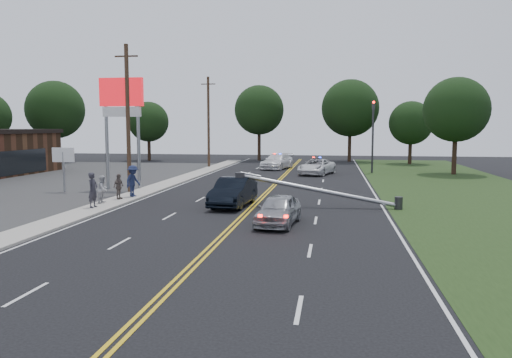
% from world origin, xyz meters
% --- Properties ---
extents(ground, '(120.00, 120.00, 0.00)m').
position_xyz_m(ground, '(0.00, 0.00, 0.00)').
color(ground, black).
rests_on(ground, ground).
extents(sidewalk, '(1.80, 70.00, 0.12)m').
position_xyz_m(sidewalk, '(-8.40, 10.00, 0.06)').
color(sidewalk, '#A39E93').
rests_on(sidewalk, ground).
extents(grass_verge, '(12.00, 80.00, 0.01)m').
position_xyz_m(grass_verge, '(13.50, 10.00, 0.01)').
color(grass_verge, '#1F3314').
rests_on(grass_verge, ground).
extents(centerline_yellow, '(0.36, 80.00, 0.00)m').
position_xyz_m(centerline_yellow, '(0.00, 10.00, 0.01)').
color(centerline_yellow, gold).
rests_on(centerline_yellow, ground).
extents(pylon_sign, '(3.20, 0.35, 8.00)m').
position_xyz_m(pylon_sign, '(-10.50, 14.00, 6.00)').
color(pylon_sign, gray).
rests_on(pylon_sign, ground).
extents(small_sign, '(1.60, 0.14, 3.10)m').
position_xyz_m(small_sign, '(-14.00, 12.00, 2.33)').
color(small_sign, gray).
rests_on(small_sign, ground).
extents(traffic_signal, '(0.28, 0.41, 7.05)m').
position_xyz_m(traffic_signal, '(8.30, 30.00, 4.21)').
color(traffic_signal, '#2D2D30').
rests_on(traffic_signal, ground).
extents(fallen_streetlight, '(9.36, 0.44, 1.91)m').
position_xyz_m(fallen_streetlight, '(4.19, 8.00, 0.92)').
color(fallen_streetlight, '#2D2D30').
rests_on(fallen_streetlight, ground).
extents(utility_pole_mid, '(1.60, 0.28, 10.00)m').
position_xyz_m(utility_pole_mid, '(-9.20, 12.00, 5.08)').
color(utility_pole_mid, '#382619').
rests_on(utility_pole_mid, ground).
extents(utility_pole_far, '(1.60, 0.28, 10.00)m').
position_xyz_m(utility_pole_far, '(-9.20, 34.00, 5.08)').
color(utility_pole_far, '#382619').
rests_on(utility_pole_far, ground).
extents(tree_4, '(7.31, 7.31, 10.36)m').
position_xyz_m(tree_4, '(-30.63, 39.39, 6.70)').
color(tree_4, black).
rests_on(tree_4, ground).
extents(tree_5, '(5.35, 5.35, 7.87)m').
position_xyz_m(tree_5, '(-19.99, 44.07, 5.19)').
color(tree_5, black).
rests_on(tree_5, ground).
extents(tree_6, '(6.63, 6.63, 10.09)m').
position_xyz_m(tree_6, '(-5.41, 46.73, 6.76)').
color(tree_6, black).
rests_on(tree_6, ground).
extents(tree_7, '(7.40, 7.40, 10.65)m').
position_xyz_m(tree_7, '(6.60, 46.27, 6.94)').
color(tree_7, black).
rests_on(tree_7, ground).
extents(tree_8, '(5.27, 5.27, 7.64)m').
position_xyz_m(tree_8, '(13.77, 42.90, 4.98)').
color(tree_8, black).
rests_on(tree_8, ground).
extents(tree_9, '(6.12, 6.12, 9.20)m').
position_xyz_m(tree_9, '(15.93, 29.78, 6.13)').
color(tree_9, black).
rests_on(tree_9, ground).
extents(crashed_sedan, '(2.08, 5.08, 1.64)m').
position_xyz_m(crashed_sedan, '(-1.13, 7.73, 0.82)').
color(crashed_sedan, black).
rests_on(crashed_sedan, ground).
extents(waiting_sedan, '(2.11, 4.27, 1.40)m').
position_xyz_m(waiting_sedan, '(2.01, 2.70, 0.70)').
color(waiting_sedan, '#96989E').
rests_on(waiting_sedan, ground).
extents(emergency_a, '(3.87, 5.80, 1.48)m').
position_xyz_m(emergency_a, '(2.96, 27.55, 0.74)').
color(emergency_a, white).
rests_on(emergency_a, ground).
extents(emergency_b, '(3.58, 6.01, 1.63)m').
position_xyz_m(emergency_b, '(-1.45, 33.29, 0.82)').
color(emergency_b, white).
rests_on(emergency_b, ground).
extents(bystander_a, '(0.53, 0.75, 1.94)m').
position_xyz_m(bystander_a, '(-8.51, 5.39, 1.09)').
color(bystander_a, '#2B2932').
rests_on(bystander_a, sidewalk).
extents(bystander_b, '(0.62, 0.79, 1.60)m').
position_xyz_m(bystander_b, '(-8.73, 7.04, 0.92)').
color(bystander_b, '#AAAAAE').
rests_on(bystander_b, sidewalk).
extents(bystander_c, '(1.02, 1.42, 1.99)m').
position_xyz_m(bystander_c, '(-8.05, 9.84, 1.11)').
color(bystander_c, '#1B2344').
rests_on(bystander_c, sidewalk).
extents(bystander_d, '(0.56, 0.97, 1.56)m').
position_xyz_m(bystander_d, '(-8.46, 8.59, 0.90)').
color(bystander_d, '#62564E').
rests_on(bystander_d, sidewalk).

